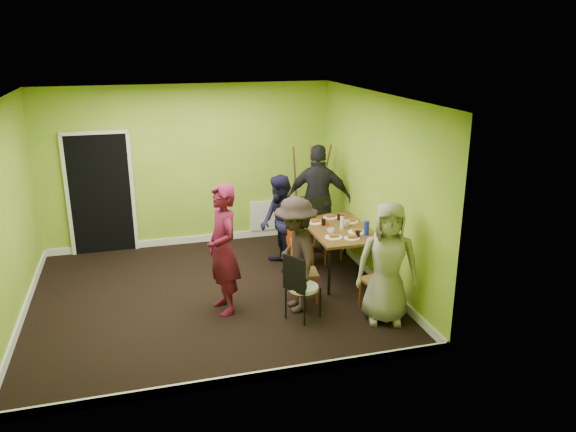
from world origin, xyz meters
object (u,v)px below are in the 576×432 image
object	(u,v)px
person_back_end	(319,200)
person_front_end	(387,263)
chair_bentwood	(300,284)
thermos	(342,222)
chair_left_near	(299,267)
person_standing	(223,250)
blue_bottle	(366,228)
person_left_far	(280,223)
dining_table	(339,231)
orange_bottle	(327,223)
chair_front_end	(380,277)
easel	(310,195)
chair_left_far	(296,241)
person_left_near	(296,255)
chair_back_end	(320,215)

from	to	relation	value
person_back_end	person_front_end	xyz separation A→B (m)	(0.08, -2.53, -0.13)
chair_bentwood	thermos	world-z (taller)	thermos
chair_left_near	thermos	size ratio (longest dim) A/B	4.33
thermos	person_standing	xyz separation A→B (m)	(-1.94, -0.73, 0.03)
thermos	person_standing	world-z (taller)	person_standing
chair_left_near	person_back_end	size ratio (longest dim) A/B	0.47
blue_bottle	chair_left_near	bearing A→B (deg)	-163.83
chair_left_near	person_left_far	bearing A→B (deg)	-173.55
blue_bottle	person_left_far	size ratio (longest dim) A/B	0.14
dining_table	orange_bottle	distance (m)	0.23
chair_front_end	easel	bearing A→B (deg)	80.53
easel	person_standing	size ratio (longest dim) A/B	1.01
easel	blue_bottle	world-z (taller)	easel
chair_front_end	orange_bottle	xyz separation A→B (m)	(-0.25, 1.47, 0.30)
chair_left_far	blue_bottle	distance (m)	1.18
person_left_near	person_back_end	distance (m)	2.14
easel	person_left_far	world-z (taller)	easel
dining_table	person_left_far	world-z (taller)	person_left_far
chair_back_end	orange_bottle	size ratio (longest dim) A/B	12.72
chair_front_end	blue_bottle	xyz separation A→B (m)	(0.18, 0.92, 0.36)
chair_back_end	chair_front_end	world-z (taller)	chair_back_end
thermos	chair_left_near	bearing A→B (deg)	-142.05
blue_bottle	person_left_far	distance (m)	1.38
person_standing	person_left_near	distance (m)	0.96
chair_left_far	person_standing	size ratio (longest dim) A/B	0.49
blue_bottle	person_back_end	distance (m)	1.38
person_front_end	chair_bentwood	bearing A→B (deg)	-175.99
person_standing	chair_bentwood	bearing A→B (deg)	48.79
chair_back_end	thermos	world-z (taller)	chair_back_end
thermos	person_left_near	distance (m)	1.38
thermos	chair_bentwood	bearing A→B (deg)	-129.86
chair_left_far	thermos	xyz separation A→B (m)	(0.63, -0.33, 0.37)
chair_left_far	chair_left_near	bearing A→B (deg)	-37.81
dining_table	chair_left_near	world-z (taller)	chair_left_near
blue_bottle	person_front_end	distance (m)	1.21
chair_front_end	thermos	world-z (taller)	thermos
dining_table	person_left_far	size ratio (longest dim) A/B	0.99
person_left_far	chair_bentwood	bearing A→B (deg)	-13.34
chair_left_far	chair_back_end	world-z (taller)	chair_back_end
chair_front_end	person_left_far	bearing A→B (deg)	105.91
chair_back_end	chair_bentwood	xyz separation A→B (m)	(-0.96, -2.02, -0.22)
orange_bottle	dining_table	bearing A→B (deg)	-44.58
person_left_far	person_front_end	world-z (taller)	person_front_end
chair_back_end	blue_bottle	world-z (taller)	chair_back_end
thermos	person_standing	bearing A→B (deg)	-159.54
dining_table	orange_bottle	world-z (taller)	orange_bottle
easel	person_front_end	bearing A→B (deg)	-88.80
easel	orange_bottle	world-z (taller)	easel
person_standing	person_back_end	size ratio (longest dim) A/B	0.94
chair_back_end	chair_front_end	xyz separation A→B (m)	(0.15, -2.06, -0.24)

